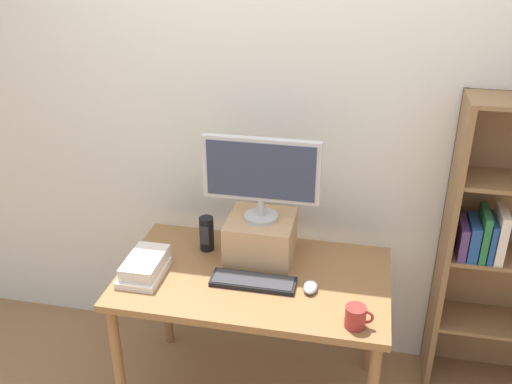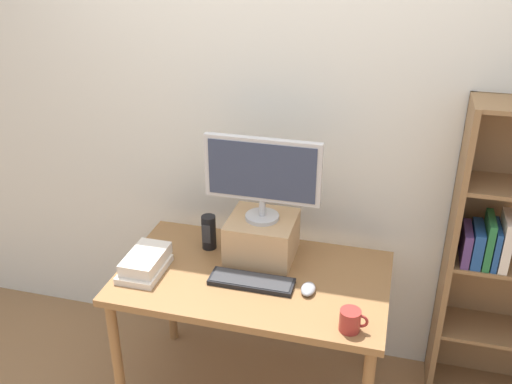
% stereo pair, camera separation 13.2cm
% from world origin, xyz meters
% --- Properties ---
extents(back_wall, '(7.00, 0.08, 2.60)m').
position_xyz_m(back_wall, '(0.00, 0.53, 1.30)').
color(back_wall, silver).
rests_on(back_wall, ground_plane).
extents(desk, '(1.27, 0.75, 0.77)m').
position_xyz_m(desk, '(0.00, 0.00, 0.68)').
color(desk, olive).
rests_on(desk, ground_plane).
extents(riser_box, '(0.32, 0.31, 0.21)m').
position_xyz_m(riser_box, '(-0.00, 0.17, 0.88)').
color(riser_box, tan).
rests_on(riser_box, desk).
extents(computer_monitor, '(0.55, 0.16, 0.41)m').
position_xyz_m(computer_monitor, '(-0.00, 0.17, 1.22)').
color(computer_monitor, '#B7B7BA').
rests_on(computer_monitor, riser_box).
extents(keyboard, '(0.39, 0.13, 0.02)m').
position_xyz_m(keyboard, '(0.01, -0.07, 0.78)').
color(keyboard, black).
rests_on(keyboard, desk).
extents(computer_mouse, '(0.06, 0.10, 0.04)m').
position_xyz_m(computer_mouse, '(0.28, -0.07, 0.79)').
color(computer_mouse, '#99999E').
rests_on(computer_mouse, desk).
extents(book_stack, '(0.18, 0.29, 0.09)m').
position_xyz_m(book_stack, '(-0.50, -0.10, 0.81)').
color(book_stack, silver).
rests_on(book_stack, desk).
extents(coffee_mug, '(0.12, 0.09, 0.10)m').
position_xyz_m(coffee_mug, '(0.49, -0.28, 0.82)').
color(coffee_mug, '#9E2D28').
rests_on(coffee_mug, desk).
extents(desk_speaker, '(0.07, 0.08, 0.18)m').
position_xyz_m(desk_speaker, '(-0.28, 0.18, 0.86)').
color(desk_speaker, black).
rests_on(desk_speaker, desk).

